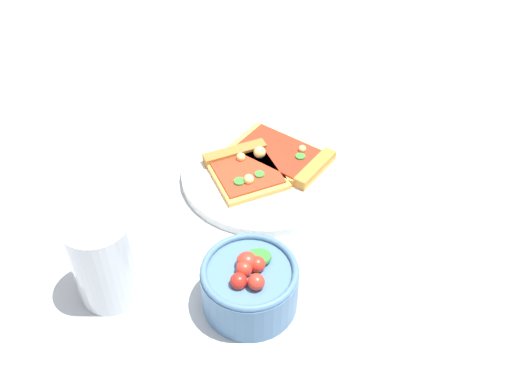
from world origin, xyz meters
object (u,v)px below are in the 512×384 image
object	(u,v)px
salad_bowl	(250,285)
soda_glass	(105,262)
pizza_slice_far	(285,156)
paper_napkin	(355,105)
pizza_slice_near	(244,168)
plate	(265,173)

from	to	relation	value
salad_bowl	soda_glass	xyz separation A→B (m)	(0.03, 0.17, 0.02)
pizza_slice_far	paper_napkin	size ratio (longest dim) A/B	1.16
pizza_slice_near	salad_bowl	world-z (taller)	salad_bowl
pizza_slice_far	soda_glass	xyz separation A→B (m)	(-0.22, 0.25, 0.04)
paper_napkin	salad_bowl	bearing A→B (deg)	151.40
pizza_slice_far	paper_napkin	world-z (taller)	pizza_slice_far
salad_bowl	paper_napkin	world-z (taller)	salad_bowl
pizza_slice_far	salad_bowl	xyz separation A→B (m)	(-0.26, 0.08, 0.02)
plate	pizza_slice_near	world-z (taller)	pizza_slice_near
pizza_slice_near	soda_glass	distance (m)	0.27
pizza_slice_far	soda_glass	distance (m)	0.34
salad_bowl	soda_glass	bearing A→B (deg)	79.12
plate	pizza_slice_far	bearing A→B (deg)	-56.45
pizza_slice_far	salad_bowl	bearing A→B (deg)	163.49
plate	paper_napkin	bearing A→B (deg)	-46.03
soda_glass	paper_napkin	world-z (taller)	soda_glass
pizza_slice_far	soda_glass	bearing A→B (deg)	131.87
salad_bowl	paper_napkin	xyz separation A→B (m)	(0.41, -0.22, -0.03)
paper_napkin	pizza_slice_far	bearing A→B (deg)	135.97
plate	pizza_slice_far	world-z (taller)	pizza_slice_far
pizza_slice_far	soda_glass	world-z (taller)	soda_glass
plate	soda_glass	bearing A→B (deg)	133.02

